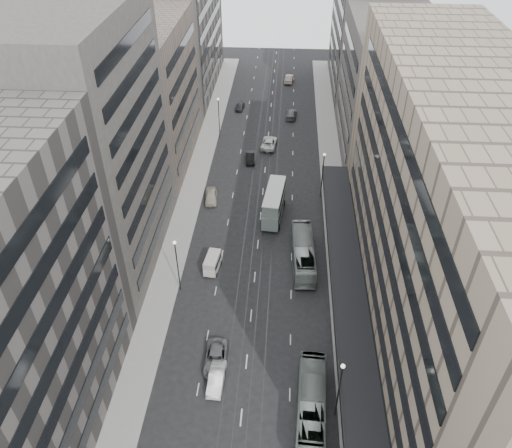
% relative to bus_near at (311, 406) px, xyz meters
% --- Properties ---
extents(ground, '(220.00, 220.00, 0.00)m').
position_rel_bus_near_xyz_m(ground, '(-7.15, 5.25, -1.68)').
color(ground, black).
rests_on(ground, ground).
extents(sidewalk_right, '(4.00, 125.00, 0.15)m').
position_rel_bus_near_xyz_m(sidewalk_right, '(4.85, 42.75, -1.61)').
color(sidewalk_right, gray).
rests_on(sidewalk_right, ground).
extents(sidewalk_left, '(4.00, 125.00, 0.15)m').
position_rel_bus_near_xyz_m(sidewalk_left, '(-19.15, 42.75, -1.61)').
color(sidewalk_left, gray).
rests_on(sidewalk_left, ground).
extents(department_store, '(19.20, 60.00, 30.00)m').
position_rel_bus_near_xyz_m(department_store, '(14.30, 13.25, 13.26)').
color(department_store, gray).
rests_on(department_store, ground).
extents(building_right_mid, '(15.00, 28.00, 24.00)m').
position_rel_bus_near_xyz_m(building_right_mid, '(14.35, 57.25, 10.32)').
color(building_right_mid, '#433F3A').
rests_on(building_right_mid, ground).
extents(building_right_far, '(15.00, 32.00, 28.00)m').
position_rel_bus_near_xyz_m(building_right_far, '(14.35, 87.25, 12.32)').
color(building_right_far, '#5A5651').
rests_on(building_right_far, ground).
extents(building_left_b, '(15.00, 26.00, 34.00)m').
position_rel_bus_near_xyz_m(building_left_b, '(-28.65, 24.25, 15.32)').
color(building_left_b, '#433F3A').
rests_on(building_left_b, ground).
extents(building_left_c, '(15.00, 28.00, 25.00)m').
position_rel_bus_near_xyz_m(building_left_c, '(-28.65, 51.25, 10.82)').
color(building_left_c, '#6A5F52').
rests_on(building_left_c, ground).
extents(building_left_d, '(15.00, 38.00, 28.00)m').
position_rel_bus_near_xyz_m(building_left_d, '(-28.65, 84.25, 12.32)').
color(building_left_d, '#5A5651').
rests_on(building_left_d, ground).
extents(lamp_right_near, '(0.44, 0.44, 8.32)m').
position_rel_bus_near_xyz_m(lamp_right_near, '(2.55, 0.25, 3.52)').
color(lamp_right_near, '#262628').
rests_on(lamp_right_near, ground).
extents(lamp_right_far, '(0.44, 0.44, 8.32)m').
position_rel_bus_near_xyz_m(lamp_right_far, '(2.55, 40.25, 3.52)').
color(lamp_right_far, '#262628').
rests_on(lamp_right_far, ground).
extents(lamp_left_near, '(0.44, 0.44, 8.32)m').
position_rel_bus_near_xyz_m(lamp_left_near, '(-16.85, 17.25, 3.52)').
color(lamp_left_near, '#262628').
rests_on(lamp_left_near, ground).
extents(lamp_left_far, '(0.44, 0.44, 8.32)m').
position_rel_bus_near_xyz_m(lamp_left_far, '(-16.85, 60.25, 3.52)').
color(lamp_left_far, '#262628').
rests_on(lamp_left_far, ground).
extents(bus_near, '(3.45, 12.21, 3.37)m').
position_rel_bus_near_xyz_m(bus_near, '(0.00, 0.00, 0.00)').
color(bus_near, gray).
rests_on(bus_near, ground).
extents(bus_far, '(3.40, 12.26, 3.38)m').
position_rel_bus_near_xyz_m(bus_far, '(-0.59, 23.80, 0.01)').
color(bus_far, '#8F9A93').
rests_on(bus_far, ground).
extents(double_decker, '(3.56, 9.24, 4.93)m').
position_rel_bus_near_xyz_m(double_decker, '(-5.07, 34.24, 0.98)').
color(double_decker, slate).
rests_on(double_decker, ground).
extents(panel_van, '(2.23, 3.95, 2.37)m').
position_rel_bus_near_xyz_m(panel_van, '(-13.06, 21.35, -0.37)').
color(panel_van, beige).
rests_on(panel_van, ground).
extents(sedan_1, '(1.79, 4.69, 1.53)m').
position_rel_bus_near_xyz_m(sedan_1, '(-10.20, 3.21, -0.92)').
color(sedan_1, silver).
rests_on(sedan_1, ground).
extents(sedan_2, '(2.62, 5.51, 1.52)m').
position_rel_bus_near_xyz_m(sedan_2, '(-10.62, 5.94, -0.92)').
color(sedan_2, slate).
rests_on(sedan_2, ground).
extents(sedan_4, '(2.49, 5.05, 1.65)m').
position_rel_bus_near_xyz_m(sedan_4, '(-15.56, 38.10, -0.86)').
color(sedan_4, '#ABA68E').
rests_on(sedan_4, ground).
extents(sedan_5, '(2.01, 4.57, 1.46)m').
position_rel_bus_near_xyz_m(sedan_5, '(-10.08, 51.28, -0.95)').
color(sedan_5, black).
rests_on(sedan_5, ground).
extents(sedan_6, '(3.34, 6.24, 1.67)m').
position_rel_bus_near_xyz_m(sedan_6, '(-6.81, 57.03, -0.85)').
color(sedan_6, silver).
rests_on(sedan_6, ground).
extents(sedan_7, '(2.59, 5.44, 1.53)m').
position_rel_bus_near_xyz_m(sedan_7, '(-2.65, 70.28, -0.92)').
color(sedan_7, '#525254').
rests_on(sedan_7, ground).
extents(sedan_8, '(2.07, 4.26, 1.40)m').
position_rel_bus_near_xyz_m(sedan_8, '(-13.96, 73.55, -0.98)').
color(sedan_8, '#272629').
rests_on(sedan_8, ground).
extents(sedan_9, '(2.26, 5.29, 1.70)m').
position_rel_bus_near_xyz_m(sedan_9, '(-3.34, 90.14, -0.83)').
color(sedan_9, gray).
rests_on(sedan_9, ground).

